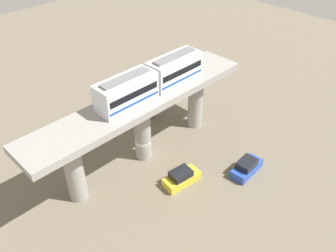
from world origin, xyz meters
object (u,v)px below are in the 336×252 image
parked_car_blue (247,167)px  tree_near_viaduct (152,100)px  train (151,80)px  parked_car_yellow (181,178)px

parked_car_blue → tree_near_viaduct: size_ratio=0.96×
train → tree_near_viaduct: bearing=-41.6°
tree_near_viaduct → parked_car_blue: bearing=-179.2°
parked_car_yellow → parked_car_blue: size_ratio=1.02×
parked_car_yellow → parked_car_blue: (-4.07, -6.41, 0.00)m
tree_near_viaduct → train: bearing=138.4°
train → tree_near_viaduct: 9.68m
train → parked_car_yellow: (-6.23, 1.64, -9.02)m
train → parked_car_yellow: size_ratio=3.09×
parked_car_yellow → parked_car_blue: same height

